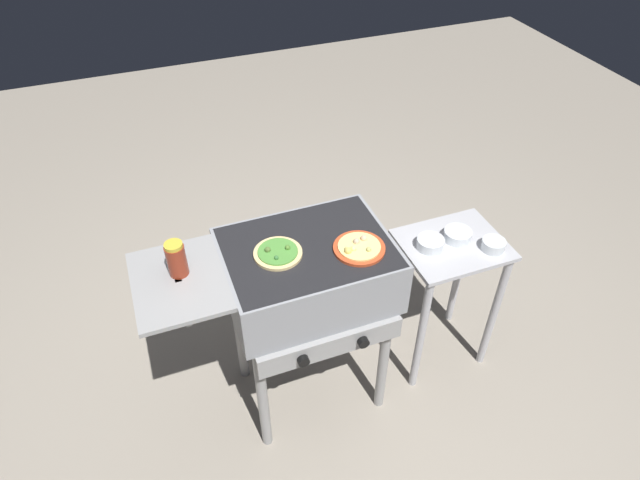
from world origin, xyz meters
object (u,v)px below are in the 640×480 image
at_px(pizza_cheese, 359,248).
at_px(sauce_jar, 176,259).
at_px(grill, 305,276).
at_px(topping_bowl_far, 430,244).
at_px(topping_bowl_middle, 493,245).
at_px(pizza_veggie, 278,252).
at_px(topping_bowl_near, 458,235).
at_px(prep_table, 446,277).

height_order(pizza_cheese, sauce_jar, sauce_jar).
height_order(grill, topping_bowl_far, grill).
bearing_deg(topping_bowl_middle, pizza_veggie, 174.15).
relative_size(sauce_jar, topping_bowl_near, 1.15).
xyz_separation_m(grill, pizza_veggie, (-0.10, 0.01, 0.15)).
relative_size(pizza_veggie, topping_bowl_middle, 1.82).
relative_size(topping_bowl_near, topping_bowl_middle, 1.20).
height_order(prep_table, topping_bowl_far, topping_bowl_far).
xyz_separation_m(grill, topping_bowl_middle, (0.81, -0.09, -0.02)).
distance_m(sauce_jar, prep_table, 1.22).
xyz_separation_m(pizza_cheese, pizza_veggie, (-0.29, 0.08, -0.00)).
height_order(prep_table, topping_bowl_near, topping_bowl_near).
bearing_deg(pizza_cheese, topping_bowl_middle, -0.94).
height_order(pizza_cheese, pizza_veggie, pizza_cheese).
distance_m(pizza_cheese, pizza_veggie, 0.30).
relative_size(pizza_cheese, pizza_veggie, 1.08).
distance_m(grill, pizza_cheese, 0.25).
height_order(sauce_jar, topping_bowl_far, sauce_jar).
bearing_deg(grill, topping_bowl_near, 1.83).
height_order(pizza_veggie, topping_bowl_near, pizza_veggie).
relative_size(pizza_veggie, topping_bowl_far, 1.55).
bearing_deg(grill, topping_bowl_middle, -6.03).
height_order(grill, pizza_cheese, pizza_cheese).
bearing_deg(topping_bowl_near, sauce_jar, 179.35).
xyz_separation_m(pizza_veggie, prep_table, (0.78, -0.00, -0.39)).
relative_size(grill, topping_bowl_middle, 9.69).
xyz_separation_m(pizza_cheese, topping_bowl_near, (0.51, 0.10, -0.17)).
distance_m(grill, topping_bowl_far, 0.57).
bearing_deg(topping_bowl_near, prep_table, -146.78).
xyz_separation_m(prep_table, topping_bowl_middle, (0.13, -0.09, 0.22)).
bearing_deg(prep_table, topping_bowl_near, 33.22).
height_order(grill, pizza_veggie, pizza_veggie).
bearing_deg(topping_bowl_near, grill, -178.17).
xyz_separation_m(pizza_veggie, topping_bowl_far, (0.67, 0.01, -0.17)).
distance_m(pizza_veggie, sauce_jar, 0.36).
relative_size(grill, topping_bowl_far, 8.26).
distance_m(grill, topping_bowl_near, 0.70).
xyz_separation_m(topping_bowl_far, topping_bowl_middle, (0.24, -0.10, 0.00)).
bearing_deg(grill, pizza_cheese, -21.91).
distance_m(pizza_veggie, topping_bowl_middle, 0.93).
relative_size(sauce_jar, topping_bowl_middle, 1.38).
bearing_deg(grill, topping_bowl_far, 1.71).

